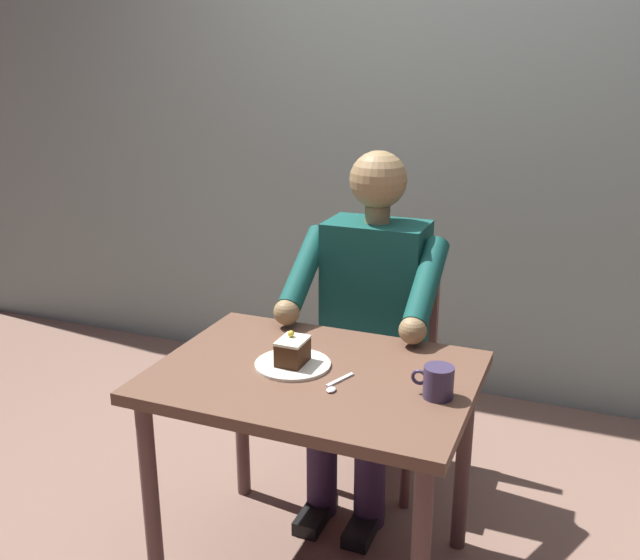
% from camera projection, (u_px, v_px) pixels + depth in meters
% --- Properties ---
extents(cafe_rear_panel, '(6.40, 0.12, 3.00)m').
position_uv_depth(cafe_rear_panel, '(442.00, 75.00, 3.17)').
color(cafe_rear_panel, gray).
rests_on(cafe_rear_panel, ground).
extents(dining_table, '(0.94, 0.69, 0.70)m').
position_uv_depth(dining_table, '(314.00, 400.00, 2.11)').
color(dining_table, brown).
rests_on(dining_table, ground).
extents(chair, '(0.42, 0.42, 0.92)m').
position_uv_depth(chair, '(381.00, 346.00, 2.74)').
color(chair, brown).
rests_on(chair, ground).
extents(seated_person, '(0.53, 0.58, 1.28)m').
position_uv_depth(seated_person, '(368.00, 323.00, 2.54)').
color(seated_person, '#124942').
rests_on(seated_person, ground).
extents(dessert_plate, '(0.23, 0.23, 0.01)m').
position_uv_depth(dessert_plate, '(293.00, 364.00, 2.11)').
color(dessert_plate, silver).
rests_on(dessert_plate, dining_table).
extents(cake_slice, '(0.08, 0.10, 0.10)m').
position_uv_depth(cake_slice, '(293.00, 351.00, 2.10)').
color(cake_slice, '#3A1E0E').
rests_on(cake_slice, dessert_plate).
extents(coffee_cup, '(0.12, 0.08, 0.09)m').
position_uv_depth(coffee_cup, '(438.00, 381.00, 1.91)').
color(coffee_cup, '#372D4B').
rests_on(coffee_cup, dining_table).
extents(dessert_spoon, '(0.05, 0.14, 0.01)m').
position_uv_depth(dessert_spoon, '(335.00, 385.00, 1.98)').
color(dessert_spoon, silver).
rests_on(dessert_spoon, dining_table).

